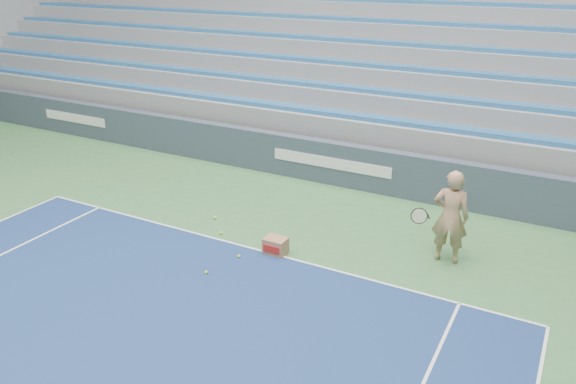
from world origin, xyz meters
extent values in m
cube|color=white|center=(0.00, 11.88, 0.01)|extent=(10.97, 0.05, 0.00)
cube|color=#354151|center=(0.00, 15.88, 0.55)|extent=(30.00, 0.30, 1.10)
cube|color=white|center=(-9.00, 15.72, 0.60)|extent=(2.60, 0.02, 0.28)
cube|color=white|center=(0.00, 15.72, 0.60)|extent=(3.20, 0.02, 0.28)
cube|color=gray|center=(0.00, 20.43, 0.55)|extent=(30.00, 8.50, 1.10)
cube|color=gray|center=(0.00, 20.43, 1.35)|extent=(30.00, 8.50, 0.50)
cube|color=#2A609A|center=(0.00, 16.56, 1.66)|extent=(29.60, 0.42, 0.11)
cube|color=gray|center=(0.00, 20.86, 1.85)|extent=(30.00, 7.65, 0.50)
cube|color=#2A609A|center=(0.00, 17.41, 2.16)|extent=(29.60, 0.42, 0.11)
cube|color=gray|center=(0.00, 21.28, 2.35)|extent=(30.00, 6.80, 0.50)
cube|color=#2A609A|center=(0.00, 18.26, 2.66)|extent=(29.60, 0.42, 0.11)
cube|color=gray|center=(0.00, 21.71, 2.85)|extent=(30.00, 5.95, 0.50)
cube|color=#2A609A|center=(0.00, 19.11, 3.16)|extent=(29.60, 0.42, 0.11)
cube|color=gray|center=(0.00, 22.13, 3.35)|extent=(30.00, 5.10, 0.50)
cube|color=#2A609A|center=(0.00, 19.96, 3.66)|extent=(29.60, 0.42, 0.11)
cube|color=gray|center=(0.00, 22.56, 3.85)|extent=(30.00, 4.25, 0.50)
cube|color=#2A609A|center=(0.00, 20.81, 4.15)|extent=(29.60, 0.42, 0.11)
cube|color=gray|center=(-15.15, 20.43, 3.05)|extent=(0.30, 8.80, 6.10)
cube|color=gray|center=(0.00, 24.98, 3.65)|extent=(31.00, 0.40, 7.30)
imported|color=tan|center=(3.54, 13.26, 0.91)|extent=(0.71, 0.51, 1.83)
cylinder|color=black|center=(3.19, 13.01, 0.95)|extent=(0.12, 0.27, 0.08)
cylinder|color=beige|center=(3.09, 12.73, 1.05)|extent=(0.29, 0.16, 0.28)
torus|color=black|center=(3.09, 12.73, 1.05)|extent=(0.31, 0.18, 0.30)
cube|color=#976A49|center=(0.55, 11.95, 0.16)|extent=(0.44, 0.33, 0.33)
cube|color=#B21E19|center=(0.55, 11.78, 0.16)|extent=(0.35, 0.01, 0.15)
sphere|color=#B3EA2F|center=(-1.41, 12.68, 0.03)|extent=(0.07, 0.07, 0.07)
sphere|color=#B3EA2F|center=(-0.87, 12.11, 0.03)|extent=(0.07, 0.07, 0.07)
sphere|color=#B3EA2F|center=(-0.19, 10.67, 0.03)|extent=(0.07, 0.07, 0.07)
sphere|color=#B3EA2F|center=(0.01, 11.45, 0.03)|extent=(0.07, 0.07, 0.07)
camera|label=1|loc=(5.35, 3.54, 5.33)|focal=35.00mm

